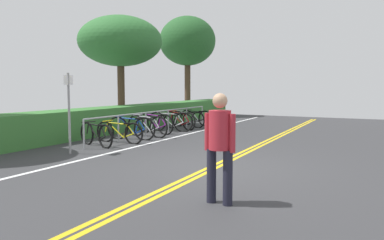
% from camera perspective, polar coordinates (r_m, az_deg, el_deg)
% --- Properties ---
extents(ground_plane, '(29.13, 12.58, 0.05)m').
position_cam_1_polar(ground_plane, '(7.88, 3.19, -7.54)').
color(ground_plane, '#353538').
extents(centre_line_yellow_inner, '(26.22, 0.10, 0.00)m').
position_cam_1_polar(centre_line_yellow_inner, '(7.85, 3.73, -7.40)').
color(centre_line_yellow_inner, gold).
rests_on(centre_line_yellow_inner, ground_plane).
extents(centre_line_yellow_outer, '(26.22, 0.10, 0.00)m').
position_cam_1_polar(centre_line_yellow_outer, '(7.91, 2.66, -7.30)').
color(centre_line_yellow_outer, gold).
rests_on(centre_line_yellow_outer, ground_plane).
extents(bike_lane_stripe_white, '(26.22, 0.12, 0.00)m').
position_cam_1_polar(bike_lane_stripe_white, '(9.52, -14.00, -5.32)').
color(bike_lane_stripe_white, white).
rests_on(bike_lane_stripe_white, ground_plane).
extents(bike_rack, '(7.54, 0.05, 0.84)m').
position_cam_1_polar(bike_rack, '(13.46, -5.34, 0.54)').
color(bike_rack, '#9EA0A5').
rests_on(bike_rack, ground_plane).
extents(bicycle_0, '(0.61, 1.63, 0.72)m').
position_cam_1_polar(bicycle_0, '(10.97, -14.61, -2.19)').
color(bicycle_0, black).
rests_on(bicycle_0, ground_plane).
extents(bicycle_1, '(0.46, 1.76, 0.70)m').
position_cam_1_polar(bicycle_1, '(11.46, -11.17, -1.86)').
color(bicycle_1, black).
rests_on(bicycle_1, ground_plane).
extents(bicycle_2, '(0.46, 1.73, 0.79)m').
position_cam_1_polar(bicycle_2, '(12.11, -9.40, -1.25)').
color(bicycle_2, black).
rests_on(bicycle_2, ground_plane).
extents(bicycle_3, '(0.46, 1.79, 0.78)m').
position_cam_1_polar(bicycle_3, '(12.71, -6.94, -0.93)').
color(bicycle_3, black).
rests_on(bicycle_3, ground_plane).
extents(bicycle_4, '(0.48, 1.77, 0.78)m').
position_cam_1_polar(bicycle_4, '(13.56, -5.76, -0.55)').
color(bicycle_4, black).
rests_on(bicycle_4, ground_plane).
extents(bicycle_5, '(0.59, 1.79, 0.79)m').
position_cam_1_polar(bicycle_5, '(14.13, -3.44, -0.28)').
color(bicycle_5, black).
rests_on(bicycle_5, ground_plane).
extents(bicycle_6, '(0.69, 1.76, 0.76)m').
position_cam_1_polar(bicycle_6, '(14.89, -1.94, -0.06)').
color(bicycle_6, black).
rests_on(bicycle_6, ground_plane).
extents(bicycle_7, '(0.48, 1.75, 0.72)m').
position_cam_1_polar(bicycle_7, '(15.67, -0.65, 0.13)').
color(bicycle_7, black).
rests_on(bicycle_7, ground_plane).
extents(bicycle_8, '(0.46, 1.70, 0.73)m').
position_cam_1_polar(bicycle_8, '(16.36, 0.58, 0.36)').
color(bicycle_8, black).
rests_on(bicycle_8, ground_plane).
extents(pedestrian, '(0.32, 0.49, 1.62)m').
position_cam_1_polar(pedestrian, '(5.35, 4.30, -3.27)').
color(pedestrian, '#1E1E2D').
rests_on(pedestrian, ground_plane).
extents(sign_post_near, '(0.36, 0.10, 2.05)m').
position_cam_1_polar(sign_post_near, '(9.80, -18.48, 2.20)').
color(sign_post_near, gray).
rests_on(sign_post_near, ground_plane).
extents(hedge_backdrop, '(16.49, 1.18, 0.95)m').
position_cam_1_polar(hedge_backdrop, '(15.76, -8.16, 0.61)').
color(hedge_backdrop, '#387533').
rests_on(hedge_backdrop, ground_plane).
extents(tree_mid, '(3.56, 3.56, 4.71)m').
position_cam_1_polar(tree_mid, '(16.34, -11.01, 11.79)').
color(tree_mid, '#473323').
rests_on(tree_mid, ground_plane).
extents(tree_far_right, '(3.29, 3.29, 5.81)m').
position_cam_1_polar(tree_far_right, '(22.10, -0.70, 12.02)').
color(tree_far_right, '#473323').
rests_on(tree_far_right, ground_plane).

